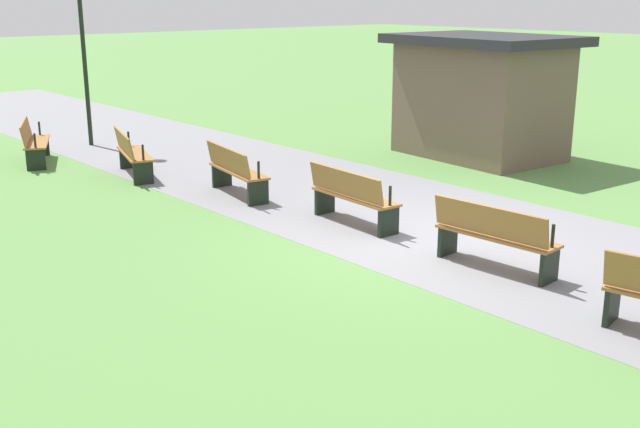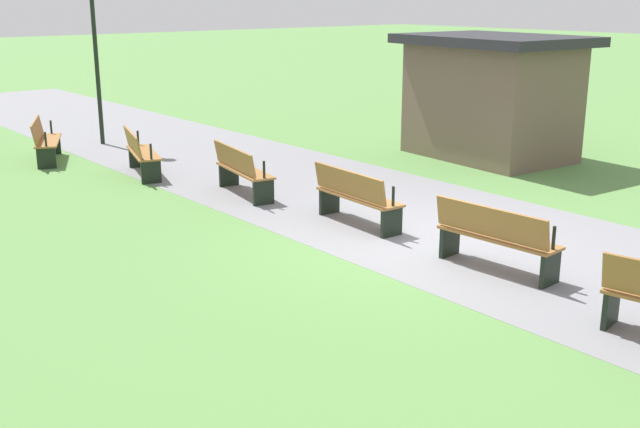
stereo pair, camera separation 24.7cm
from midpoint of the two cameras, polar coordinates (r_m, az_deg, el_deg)
name	(u,v)px [view 2 (the right image)]	position (r m, az deg, el deg)	size (l,w,h in m)	color
ground_plane	(423,245)	(11.20, 8.24, -2.24)	(120.00, 120.00, 0.00)	#5B8C47
path_paving	(465,233)	(11.85, 11.19, -1.35)	(44.01, 4.42, 0.01)	gray
bench_2	(45,140)	(17.49, -19.21, 5.18)	(1.70, 1.12, 0.89)	#996633
bench_3	(140,152)	(15.61, -12.66, 4.48)	(1.72, 0.95, 0.89)	#996633
bench_4	(241,170)	(13.73, -5.29, 3.27)	(1.72, 0.77, 0.89)	#996633
bench_5	(356,196)	(11.89, 3.24, 1.33)	(1.69, 0.57, 0.89)	#996633
bench_6	(495,237)	(10.17, 13.46, -1.63)	(1.69, 0.57, 0.89)	#996633
lamp_post	(93,11)	(18.97, -16.03, 14.17)	(0.32, 0.32, 4.50)	black
kiosk	(491,96)	(17.30, 12.87, 8.50)	(3.95, 3.00, 2.62)	brown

